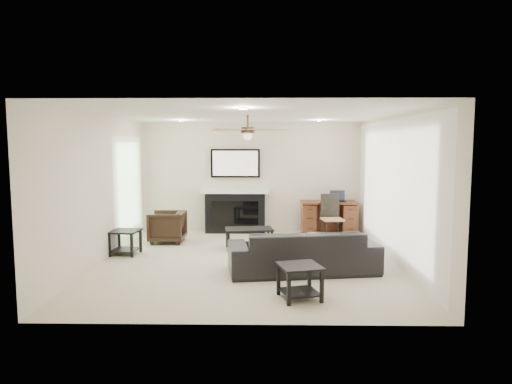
# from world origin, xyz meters

# --- Properties ---
(room_shell) EXTENTS (5.50, 5.54, 2.52)m
(room_shell) POSITION_xyz_m (0.19, 0.08, 1.68)
(room_shell) COLOR beige
(room_shell) RESTS_ON ground
(sofa) EXTENTS (2.42, 1.21, 0.68)m
(sofa) POSITION_xyz_m (0.89, -0.62, 0.34)
(sofa) COLOR black
(sofa) RESTS_ON ground
(armchair) EXTENTS (0.71, 0.69, 0.65)m
(armchair) POSITION_xyz_m (-1.71, 1.53, 0.32)
(armchair) COLOR black
(armchair) RESTS_ON ground
(coffee_table) EXTENTS (0.96, 0.63, 0.40)m
(coffee_table) POSITION_xyz_m (-0.01, 0.98, 0.20)
(coffee_table) COLOR black
(coffee_table) RESTS_ON ground
(end_table_near) EXTENTS (0.64, 0.64, 0.45)m
(end_table_near) POSITION_xyz_m (0.74, -1.87, 0.23)
(end_table_near) COLOR black
(end_table_near) RESTS_ON ground
(end_table_left) EXTENTS (0.55, 0.55, 0.45)m
(end_table_left) POSITION_xyz_m (-2.26, 0.48, 0.23)
(end_table_left) COLOR black
(end_table_left) RESTS_ON ground
(fireplace_unit) EXTENTS (1.52, 0.34, 1.91)m
(fireplace_unit) POSITION_xyz_m (-0.37, 2.58, 0.95)
(fireplace_unit) COLOR black
(fireplace_unit) RESTS_ON ground
(desk) EXTENTS (1.22, 0.56, 0.76)m
(desk) POSITION_xyz_m (1.71, 2.31, 0.38)
(desk) COLOR #38170E
(desk) RESTS_ON ground
(desk_chair) EXTENTS (0.48, 0.49, 0.97)m
(desk_chair) POSITION_xyz_m (1.71, 1.76, 0.48)
(desk_chair) COLOR black
(desk_chair) RESTS_ON ground
(laptop) EXTENTS (0.33, 0.24, 0.23)m
(laptop) POSITION_xyz_m (1.91, 2.29, 0.88)
(laptop) COLOR black
(laptop) RESTS_ON desk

